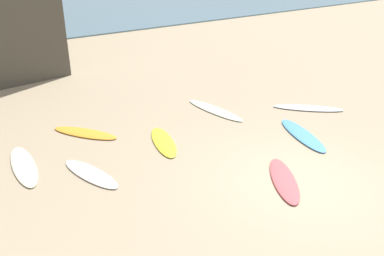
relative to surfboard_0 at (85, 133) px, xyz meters
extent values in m
plane|color=tan|center=(3.29, -5.32, -0.04)|extent=(120.00, 120.00, 0.00)
ellipsoid|color=#F99E2C|center=(0.00, 0.00, 0.00)|extent=(1.70, 2.04, 0.07)
ellipsoid|color=silver|center=(6.99, -2.24, 0.00)|extent=(2.06, 1.95, 0.08)
ellipsoid|color=silver|center=(4.25, -0.66, 0.00)|extent=(0.87, 2.53, 0.06)
ellipsoid|color=#EFE8C8|center=(-1.98, -1.02, 0.00)|extent=(0.72, 2.36, 0.07)
ellipsoid|color=yellow|center=(1.65, -1.77, 0.00)|extent=(1.10, 2.06, 0.07)
ellipsoid|color=#D55256|center=(3.05, -5.12, 0.00)|extent=(1.57, 2.05, 0.08)
ellipsoid|color=white|center=(-0.70, -2.31, 0.00)|extent=(1.04, 2.06, 0.07)
ellipsoid|color=#4E97E0|center=(5.27, -3.61, 0.00)|extent=(1.23, 2.38, 0.08)
cylinder|color=#1E3342|center=(2.08, 10.72, 0.40)|extent=(0.14, 0.14, 0.87)
cylinder|color=#1E3342|center=(1.88, 10.73, 0.40)|extent=(0.14, 0.14, 0.87)
cylinder|color=#1E3342|center=(1.98, 10.72, 1.19)|extent=(0.30, 0.30, 0.72)
sphere|color=#9E7051|center=(1.98, 10.72, 1.67)|extent=(0.24, 0.24, 0.24)
camera|label=1|loc=(-3.46, -11.05, 5.30)|focal=39.17mm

